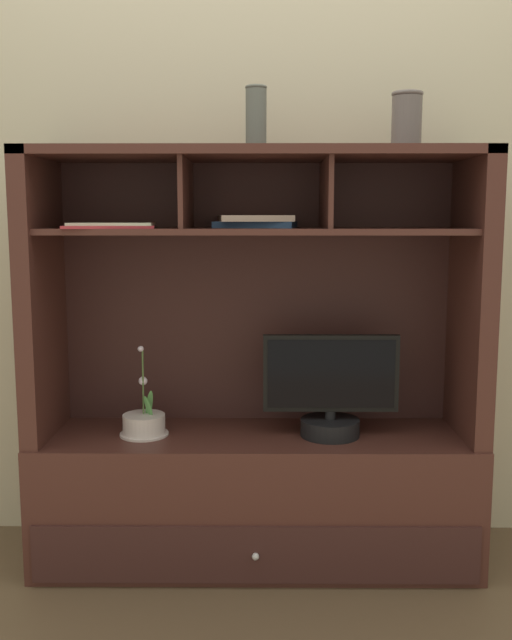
# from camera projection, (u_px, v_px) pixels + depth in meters

# --- Properties ---
(floor_plane) EXTENTS (6.00, 6.00, 0.02)m
(floor_plane) POSITION_uv_depth(u_px,v_px,m) (256.00, 558.00, 2.55)
(floor_plane) COLOR brown
(floor_plane) RESTS_ON ground
(back_wall) EXTENTS (6.00, 0.02, 2.80)m
(back_wall) POSITION_uv_depth(u_px,v_px,m) (256.00, 162.00, 2.60)
(back_wall) COLOR beige
(back_wall) RESTS_ON ground
(media_console) EXTENTS (1.52, 0.47, 1.42)m
(media_console) POSITION_uv_depth(u_px,v_px,m) (256.00, 436.00, 2.50)
(media_console) COLOR #47241E
(media_console) RESTS_ON ground
(tv_monitor) EXTENTS (0.46, 0.20, 0.35)m
(tv_monitor) POSITION_uv_depth(u_px,v_px,m) (330.00, 394.00, 2.44)
(tv_monitor) COLOR black
(tv_monitor) RESTS_ON media_console
(potted_orchid) EXTENTS (0.17, 0.17, 0.31)m
(potted_orchid) POSITION_uv_depth(u_px,v_px,m) (144.00, 424.00, 2.46)
(potted_orchid) COLOR silver
(potted_orchid) RESTS_ON media_console
(magazine_stack_left) EXTENTS (0.29, 0.30, 0.04)m
(magazine_stack_left) POSITION_uv_depth(u_px,v_px,m) (255.00, 221.00, 2.43)
(magazine_stack_left) COLOR navy
(magazine_stack_left) RESTS_ON media_console
(magazine_stack_centre) EXTENTS (0.32, 0.27, 0.02)m
(magazine_stack_centre) POSITION_uv_depth(u_px,v_px,m) (111.00, 226.00, 2.32)
(magazine_stack_centre) COLOR #AB2D38
(magazine_stack_centre) RESTS_ON media_console
(ceramic_vase) EXTENTS (0.10, 0.10, 0.18)m
(ceramic_vase) POSITION_uv_depth(u_px,v_px,m) (407.00, 121.00, 2.33)
(ceramic_vase) COLOR #5D5452
(ceramic_vase) RESTS_ON media_console
(accent_vase) EXTENTS (0.07, 0.07, 0.21)m
(accent_vase) POSITION_uv_depth(u_px,v_px,m) (256.00, 118.00, 2.36)
(accent_vase) COLOR #555953
(accent_vase) RESTS_ON media_console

